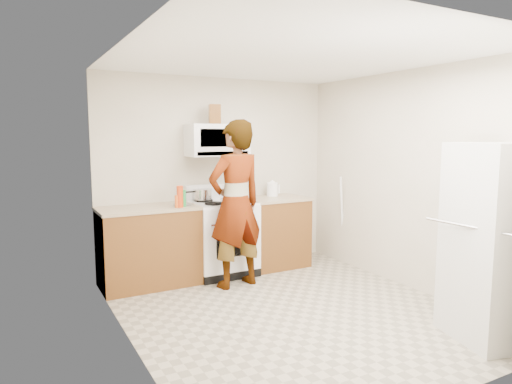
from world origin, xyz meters
TOP-DOWN VIEW (x-y plane):
  - floor at (0.00, 0.00)m, footprint 3.60×3.60m
  - back_wall at (0.00, 1.79)m, footprint 3.20×0.02m
  - right_wall at (1.59, 0.00)m, footprint 0.02×3.60m
  - cabinet_left at (-1.04, 1.49)m, footprint 1.12×0.62m
  - counter_left at (-1.04, 1.49)m, footprint 1.14×0.64m
  - cabinet_right at (0.68, 1.49)m, footprint 0.80×0.62m
  - counter_right at (0.68, 1.49)m, footprint 0.82×0.64m
  - gas_range at (-0.10, 1.48)m, footprint 0.76×0.65m
  - microwave at (-0.10, 1.61)m, footprint 0.76×0.38m
  - person at (-0.15, 0.98)m, footprint 0.77×0.57m
  - fridge at (1.21, -1.35)m, footprint 0.86×0.86m
  - kettle at (0.72, 1.62)m, footprint 0.20×0.20m
  - jug at (-0.15, 1.57)m, footprint 0.18×0.18m
  - saucepan at (-0.29, 1.65)m, footprint 0.26×0.26m
  - tray at (-0.03, 1.37)m, footprint 0.29×0.23m
  - bottle_spray at (-0.72, 1.27)m, footprint 0.08×0.08m
  - bottle_hot_sauce at (-0.76, 1.28)m, footprint 0.05×0.05m
  - bottle_green_cap at (-0.66, 1.32)m, footprint 0.08×0.08m
  - pot_lid at (-0.63, 1.44)m, footprint 0.28×0.28m
  - broom at (1.60, 1.20)m, footprint 0.23×0.17m

SIDE VIEW (x-z plane):
  - floor at x=0.00m, z-range 0.00..0.00m
  - cabinet_left at x=-1.04m, z-range 0.00..0.90m
  - cabinet_right at x=0.68m, z-range 0.00..0.90m
  - gas_range at x=-0.10m, z-range -0.08..1.05m
  - broom at x=1.60m, z-range 0.01..1.21m
  - fridge at x=1.21m, z-range 0.00..1.70m
  - counter_left at x=-1.04m, z-range 0.90..0.93m
  - counter_right at x=0.68m, z-range 0.90..0.93m
  - pot_lid at x=-0.63m, z-range 0.94..0.95m
  - tray at x=-0.03m, z-range 0.93..0.98m
  - person at x=-0.15m, z-range 0.00..1.94m
  - bottle_hot_sauce at x=-0.76m, z-range 0.94..1.08m
  - saucepan at x=-0.29m, z-range 0.95..1.08m
  - kettle at x=0.72m, z-range 0.94..1.12m
  - bottle_green_cap at x=-0.66m, z-range 0.94..1.13m
  - bottle_spray at x=-0.72m, z-range 0.94..1.19m
  - back_wall at x=0.00m, z-range 0.00..2.50m
  - right_wall at x=1.59m, z-range 0.00..2.50m
  - microwave at x=-0.10m, z-range 1.50..1.90m
  - jug at x=-0.15m, z-range 1.90..2.14m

